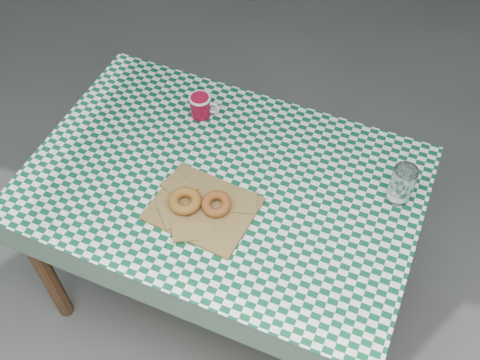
# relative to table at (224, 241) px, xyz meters

# --- Properties ---
(ground) EXTENTS (60.00, 60.00, 0.00)m
(ground) POSITION_rel_table_xyz_m (-0.14, -0.11, -0.38)
(ground) COLOR #4D4D48
(ground) RESTS_ON ground
(table) EXTENTS (1.34, 0.95, 0.75)m
(table) POSITION_rel_table_xyz_m (0.00, 0.00, 0.00)
(table) COLOR #56311D
(table) RESTS_ON ground
(tablecloth) EXTENTS (1.36, 0.97, 0.01)m
(tablecloth) POSITION_rel_table_xyz_m (-0.00, 0.00, 0.38)
(tablecloth) COLOR #0B4729
(tablecloth) RESTS_ON table
(paper_bag) EXTENTS (0.36, 0.30, 0.02)m
(paper_bag) POSITION_rel_table_xyz_m (-0.02, -0.13, 0.39)
(paper_bag) COLOR olive
(paper_bag) RESTS_ON tablecloth
(bagel_front) EXTENTS (0.14, 0.14, 0.03)m
(bagel_front) POSITION_rel_table_xyz_m (-0.07, -0.14, 0.41)
(bagel_front) COLOR #9E6820
(bagel_front) RESTS_ON paper_bag
(bagel_back) EXTENTS (0.11, 0.11, 0.03)m
(bagel_back) POSITION_rel_table_xyz_m (0.02, -0.12, 0.41)
(bagel_back) COLOR brown
(bagel_back) RESTS_ON paper_bag
(coffee_mug) EXTENTS (0.16, 0.16, 0.08)m
(coffee_mug) POSITION_rel_table_xyz_m (-0.18, 0.27, 0.42)
(coffee_mug) COLOR maroon
(coffee_mug) RESTS_ON tablecloth
(drinking_glass) EXTENTS (0.08, 0.08, 0.14)m
(drinking_glass) POSITION_rel_table_xyz_m (0.56, 0.12, 0.45)
(drinking_glass) COLOR white
(drinking_glass) RESTS_ON tablecloth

